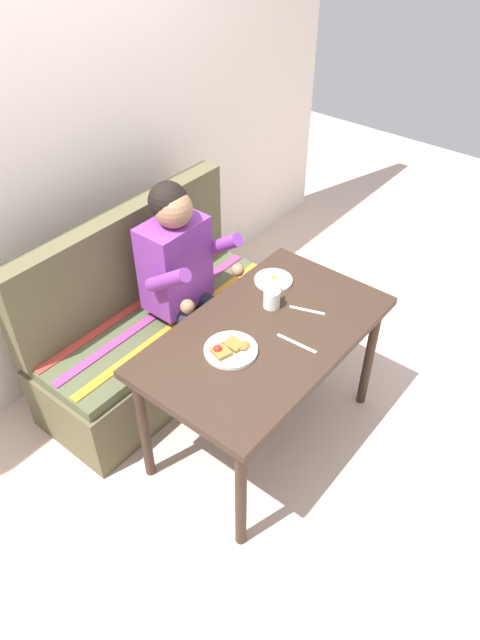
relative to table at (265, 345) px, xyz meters
The scene contains 10 objects.
ground_plane 0.65m from the table, ahead, with size 8.00×8.00×0.00m, color beige.
back_wall 1.43m from the table, 90.00° to the left, with size 4.40×0.10×2.60m, color silver.
table is the anchor object (origin of this frame).
couch 0.83m from the table, 90.00° to the left, with size 1.44×0.56×1.00m.
person 0.61m from the table, 80.30° to the left, with size 0.45×0.61×1.21m.
plate_breakfast 0.23m from the table, 167.90° to the left, with size 0.24×0.24×0.05m.
plate_eggs 0.39m from the table, 31.33° to the left, with size 0.19×0.19×0.04m.
coffee_mug 0.23m from the table, 28.50° to the left, with size 0.12×0.08×0.09m.
fork 0.26m from the table, 14.26° to the right, with size 0.01×0.17×0.01m, color silver.
knife 0.18m from the table, 81.82° to the right, with size 0.01×0.20×0.01m, color silver.
Camera 1 is at (-1.59, -1.13, 2.47)m, focal length 32.48 mm.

